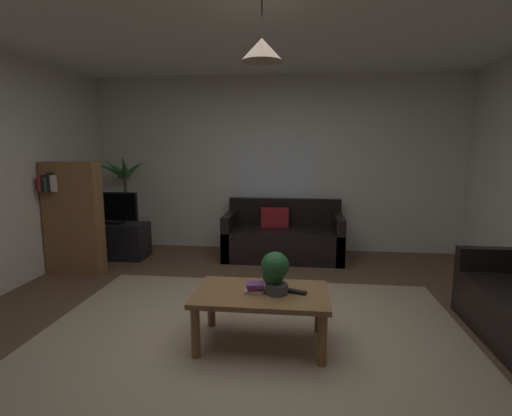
% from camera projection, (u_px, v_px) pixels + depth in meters
% --- Properties ---
extents(floor, '(5.59, 5.69, 0.02)m').
position_uv_depth(floor, '(252.00, 337.00, 3.22)').
color(floor, brown).
rests_on(floor, ground).
extents(rug, '(3.63, 3.13, 0.01)m').
position_uv_depth(rug, '(249.00, 348.00, 3.02)').
color(rug, tan).
rests_on(rug, ground).
extents(wall_back, '(5.71, 0.06, 2.62)m').
position_uv_depth(wall_back, '(275.00, 165.00, 5.83)').
color(wall_back, silver).
rests_on(wall_back, ground).
extents(ceiling, '(5.59, 5.69, 0.02)m').
position_uv_depth(ceiling, '(251.00, 2.00, 2.80)').
color(ceiling, white).
extents(window_pane, '(1.17, 0.01, 1.04)m').
position_uv_depth(window_pane, '(276.00, 177.00, 5.83)').
color(window_pane, white).
extents(couch_under_window, '(1.66, 0.81, 0.82)m').
position_uv_depth(couch_under_window, '(283.00, 239.00, 5.49)').
color(couch_under_window, black).
rests_on(couch_under_window, ground).
extents(coffee_table, '(1.06, 0.64, 0.44)m').
position_uv_depth(coffee_table, '(261.00, 300.00, 3.04)').
color(coffee_table, olive).
rests_on(coffee_table, ground).
extents(book_on_table_0, '(0.16, 0.11, 0.02)m').
position_uv_depth(book_on_table_0, '(254.00, 291.00, 3.02)').
color(book_on_table_0, beige).
rests_on(book_on_table_0, coffee_table).
extents(book_on_table_1, '(0.14, 0.13, 0.02)m').
position_uv_depth(book_on_table_1, '(255.00, 288.00, 3.02)').
color(book_on_table_1, '#B22D2D').
rests_on(book_on_table_1, coffee_table).
extents(book_on_table_2, '(0.15, 0.13, 0.03)m').
position_uv_depth(book_on_table_2, '(255.00, 285.00, 3.01)').
color(book_on_table_2, '#72387F').
rests_on(book_on_table_2, coffee_table).
extents(remote_on_table_0, '(0.17, 0.10, 0.02)m').
position_uv_depth(remote_on_table_0, '(296.00, 292.00, 3.00)').
color(remote_on_table_0, black).
rests_on(remote_on_table_0, coffee_table).
extents(potted_plant_on_table, '(0.22, 0.22, 0.33)m').
position_uv_depth(potted_plant_on_table, '(275.00, 272.00, 2.98)').
color(potted_plant_on_table, '#4C4C51').
rests_on(potted_plant_on_table, coffee_table).
extents(tv_stand, '(0.90, 0.44, 0.50)m').
position_uv_depth(tv_stand, '(116.00, 240.00, 5.49)').
color(tv_stand, black).
rests_on(tv_stand, ground).
extents(tv, '(0.71, 0.16, 0.45)m').
position_uv_depth(tv, '(113.00, 208.00, 5.39)').
color(tv, black).
rests_on(tv, tv_stand).
extents(potted_palm_corner, '(0.89, 0.87, 1.52)m').
position_uv_depth(potted_palm_corner, '(125.00, 206.00, 5.87)').
color(potted_palm_corner, brown).
rests_on(potted_palm_corner, ground).
extents(bookshelf_corner, '(0.70, 0.31, 1.40)m').
position_uv_depth(bookshelf_corner, '(73.00, 217.00, 4.76)').
color(bookshelf_corner, olive).
rests_on(bookshelf_corner, ground).
extents(pendant_lamp, '(0.31, 0.31, 0.43)m').
position_uv_depth(pendant_lamp, '(262.00, 50.00, 2.74)').
color(pendant_lamp, black).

